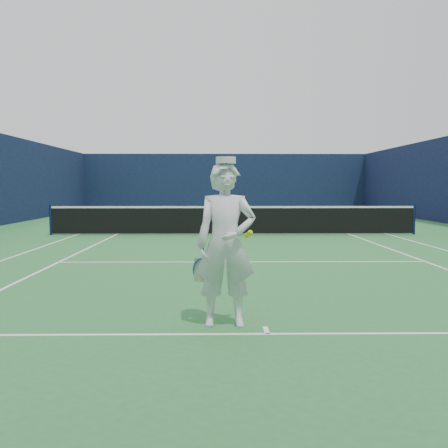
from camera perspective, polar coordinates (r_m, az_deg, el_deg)
ground at (r=17.56m, az=1.07°, el=-1.22°), size 80.00×80.00×0.00m
court_markings at (r=17.56m, az=1.07°, el=-1.21°), size 11.03×23.83×0.01m
windscreen_fence at (r=17.48m, az=1.08°, el=5.32°), size 20.12×36.12×4.00m
tennis_net at (r=17.52m, az=1.07°, el=0.59°), size 12.88×0.09×1.07m
tennis_player at (r=6.03m, az=0.20°, el=-2.28°), size 0.80×0.49×2.04m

